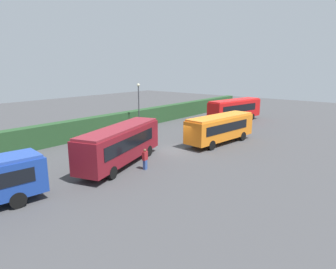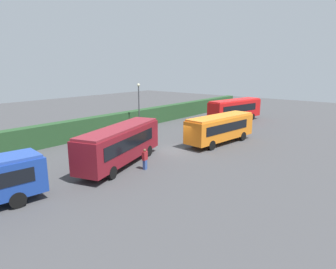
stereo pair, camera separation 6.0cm
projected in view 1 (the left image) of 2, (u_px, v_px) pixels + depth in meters
ground_plane at (177, 150)px, 29.83m from camera, size 109.48×109.48×0.00m
bus_maroon at (121, 143)px, 25.04m from camera, size 10.45×5.31×3.33m
bus_orange at (220, 127)px, 32.22m from camera, size 9.52×3.50×3.07m
bus_red at (235, 109)px, 45.26m from camera, size 10.38×4.15×3.35m
person_left at (145, 159)px, 24.08m from camera, size 0.50×0.31×1.75m
person_center at (223, 113)px, 47.71m from camera, size 0.49×0.46×1.73m
hedge_row at (103, 125)px, 36.67m from camera, size 66.74×1.31×2.34m
lamppost at (139, 102)px, 37.43m from camera, size 0.36×0.36×6.18m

